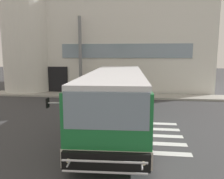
{
  "coord_description": "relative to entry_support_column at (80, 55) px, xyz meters",
  "views": [
    {
      "loc": [
        2.3,
        -13.96,
        3.56
      ],
      "look_at": [
        0.7,
        -0.93,
        1.5
      ],
      "focal_mm": 36.71,
      "sensor_mm": 36.0,
      "label": 1
    }
  ],
  "objects": [
    {
      "name": "bay_paint_stripes",
      "position": [
        4.83,
        -9.6,
        -3.41
      ],
      "size": [
        4.4,
        3.96,
        0.01
      ],
      "color": "silver",
      "rests_on": "ground"
    },
    {
      "name": "ground_plane",
      "position": [
        2.83,
        -5.4,
        -3.43
      ],
      "size": [
        80.0,
        90.0,
        0.02
      ],
      "primitive_type": "cube",
      "color": "#353538",
      "rests_on": "ground"
    },
    {
      "name": "boarding_curb",
      "position": [
        2.83,
        -0.6,
        -3.34
      ],
      "size": [
        21.19,
        2.0,
        0.15
      ],
      "primitive_type": "cube",
      "color": "#9E9B93",
      "rests_on": "ground"
    },
    {
      "name": "bus_main_foreground",
      "position": [
        3.99,
        -8.35,
        -2.08
      ],
      "size": [
        3.08,
        10.82,
        2.7
      ],
      "color": "#1E7238",
      "rests_on": "ground"
    },
    {
      "name": "terminal_building",
      "position": [
        2.16,
        6.14,
        0.86
      ],
      "size": [
        18.99,
        13.8,
        8.58
      ],
      "color": "silver",
      "rests_on": "ground"
    },
    {
      "name": "entry_support_column",
      "position": [
        0.0,
        0.0,
        0.0
      ],
      "size": [
        0.28,
        0.28,
        6.53
      ],
      "primitive_type": "cylinder",
      "color": "slate",
      "rests_on": "boarding_curb"
    },
    {
      "name": "passenger_by_doorway",
      "position": [
        1.86,
        -0.49,
        -2.34
      ],
      "size": [
        0.49,
        0.4,
        1.68
      ],
      "color": "#4C4233",
      "rests_on": "boarding_curb"
    },
    {
      "name": "passenger_near_column",
      "position": [
        0.77,
        -0.62,
        -2.3
      ],
      "size": [
        0.5,
        0.52,
        1.68
      ],
      "color": "#2D2D33",
      "rests_on": "boarding_curb"
    }
  ]
}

